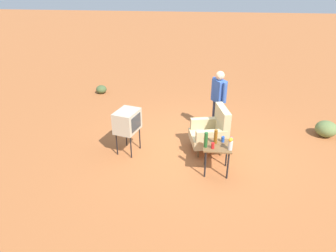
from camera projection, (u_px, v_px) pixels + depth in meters
The scene contains 12 objects.
ground_plane at pixel (201, 146), 7.27m from camera, with size 60.00×60.00×0.00m, color #AD6033.
armchair at pixel (212, 131), 6.88m from camera, with size 0.92×0.94×1.06m.
side_table at pixel (217, 149), 6.08m from camera, with size 0.56×0.56×0.64m.
tv_on_stand at pixel (127, 121), 6.69m from camera, with size 0.69×0.58×1.03m.
person_standing at pixel (218, 98), 7.51m from camera, with size 0.50×0.38×1.64m.
soda_can_blue at pixel (223, 139), 6.13m from camera, with size 0.07×0.07×0.12m, color blue.
bottle_tall_amber at pixel (216, 137), 6.04m from camera, with size 0.07×0.07×0.30m, color brown.
soda_can_red at pixel (213, 146), 5.90m from camera, with size 0.07×0.07×0.12m, color red.
bottle_wine_green at pixel (206, 140), 5.90m from camera, with size 0.07×0.07×0.32m, color #1E5623.
flower_vase at pixel (231, 143), 5.82m from camera, with size 0.14×0.10×0.27m.
shrub_near at pixel (326, 129), 7.63m from camera, with size 0.53×0.53×0.41m, color olive.
shrub_lone at pixel (101, 89), 10.45m from camera, with size 0.36×0.36×0.28m, color #475B33.
Camera 1 is at (6.33, -0.04, 3.69)m, focal length 32.08 mm.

